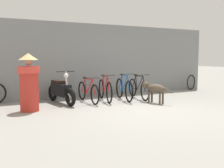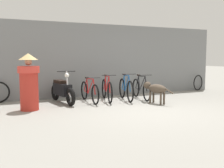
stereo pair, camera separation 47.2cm
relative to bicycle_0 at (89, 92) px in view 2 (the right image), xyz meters
name	(u,v)px [view 2 (the right image)]	position (x,y,z in m)	size (l,w,h in m)	color
ground_plane	(148,111)	(0.98, -2.00, -0.34)	(60.00, 60.00, 0.00)	gray
shop_wall_back	(104,60)	(0.98, 1.21, 0.99)	(9.75, 0.20, 2.65)	slate
bicycle_0	(89,92)	(0.00, 0.00, 0.00)	(0.46, 1.72, 0.82)	black
bicycle_1	(107,90)	(0.61, 0.01, 0.03)	(0.51, 1.74, 0.88)	black
bicycle_2	(126,89)	(1.24, -0.14, 0.03)	(0.47, 1.66, 0.91)	black
bicycle_3	(141,89)	(1.84, -0.11, 0.02)	(0.46, 1.72, 0.86)	black
motorcycle	(62,90)	(-0.84, 0.15, 0.06)	(0.58, 1.80, 1.03)	black
stray_dog	(155,89)	(1.79, -1.08, 0.12)	(0.49, 1.16, 0.66)	#4C3F33
person_in_robes	(29,81)	(-1.91, -0.61, 0.45)	(0.78, 0.78, 1.54)	#B72D23
spare_tire_right	(198,83)	(5.31, 0.96, 0.00)	(0.66, 0.23, 0.67)	black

